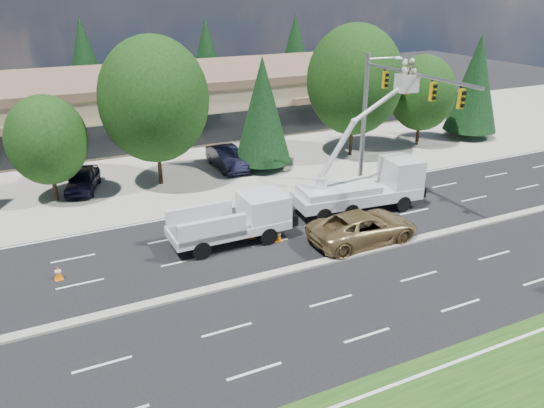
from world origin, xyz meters
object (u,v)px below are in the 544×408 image
utility_pickup (237,224)px  bucket_truck (370,179)px  signal_mast (385,104)px  minivan (363,227)px

utility_pickup → bucket_truck: bearing=3.8°
signal_mast → minivan: (-5.33, -5.88, -5.19)m
signal_mast → utility_pickup: size_ratio=1.55×
minivan → signal_mast: bearing=-42.5°
signal_mast → bucket_truck: bearing=-137.0°
signal_mast → utility_pickup: bearing=-166.2°
bucket_truck → minivan: 4.91m
signal_mast → utility_pickup: (-11.54, -2.84, -5.02)m
signal_mast → minivan: bearing=-132.2°
utility_pickup → minivan: 6.91m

